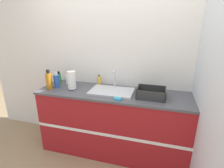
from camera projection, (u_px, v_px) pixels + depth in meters
ground_plane at (107, 163)px, 2.33m from camera, size 12.00×12.00×0.00m
wall_back at (119, 58)px, 2.44m from camera, size 4.39×0.06×2.60m
wall_right at (204, 68)px, 1.89m from camera, size 0.06×2.57×2.60m
counter_cabinet at (113, 122)px, 2.43m from camera, size 2.01×0.59×0.91m
sink at (112, 91)px, 2.29m from camera, size 0.56×0.36×0.26m
paper_towel_roll at (72, 80)px, 2.34m from camera, size 0.11×0.11×0.25m
dish_rack at (151, 94)px, 2.11m from camera, size 0.34×0.26×0.12m
bottle_white_spray at (68, 79)px, 2.59m from camera, size 0.09×0.09×0.17m
bottle_blue at (57, 81)px, 2.43m from camera, size 0.08×0.08×0.21m
bottle_amber at (49, 81)px, 2.36m from camera, size 0.08×0.08×0.27m
bottle_green at (59, 78)px, 2.63m from camera, size 0.06×0.06×0.17m
soap_dispenser at (99, 81)px, 2.53m from camera, size 0.05×0.05×0.15m
sponge at (118, 99)px, 2.05m from camera, size 0.09×0.06×0.02m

